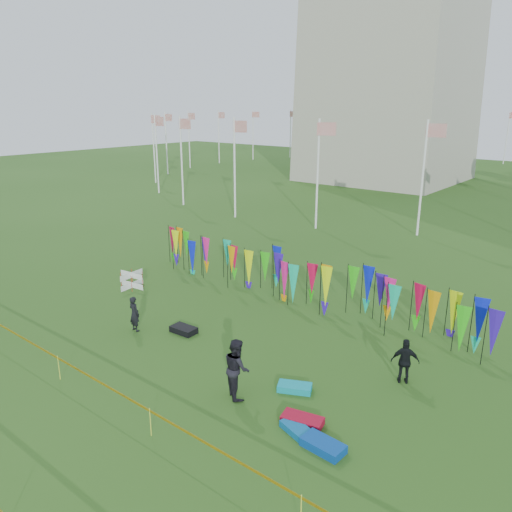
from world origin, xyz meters
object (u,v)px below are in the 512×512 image
Objects in this scene: person_right at (405,361)px; kite_bag_red at (302,420)px; kite_bag_black at (184,330)px; kite_bag_teal at (297,430)px; person_left at (134,314)px; person_mid at (237,368)px; kite_bag_blue at (323,445)px; box_kite at (132,280)px; kite_bag_turquoise at (295,387)px.

person_right is 4.32m from kite_bag_red.
kite_bag_black reaches higher than kite_bag_teal.
kite_bag_black is (1.69, 1.14, -0.63)m from person_left.
kite_bag_black is (-7.21, 2.01, 0.01)m from kite_bag_red.
person_mid is at bearing 174.92° from person_left.
person_right is (3.84, 4.12, -0.20)m from person_mid.
kite_bag_blue is at bearing 175.02° from person_left.
kite_bag_blue is 0.97× the size of kite_bag_red.
kite_bag_blue is 0.95m from kite_bag_teal.
kite_bag_blue is (-0.29, -4.64, -0.67)m from person_right.
person_left is at bearing 24.44° from person_mid.
person_right is 4.69m from kite_bag_blue.
kite_bag_turquoise is at bearing -12.37° from box_kite.
person_left is 1.23× the size of kite_bag_red.
person_left is (4.17, -3.04, 0.32)m from box_kite.
box_kite is at bearing 12.24° from person_mid.
kite_bag_teal is (-0.94, 0.14, -0.02)m from kite_bag_blue.
kite_bag_black is (-4.75, 2.09, -0.86)m from person_mid.
person_mid is at bearing 19.35° from person_right.
kite_bag_blue is at bearing -17.69° from box_kite.
person_left is 9.16m from kite_bag_teal.
person_mid is 2.78m from kite_bag_teal.
box_kite is at bearing -27.20° from person_right.
box_kite is 11.35m from person_mid.
kite_bag_teal is at bearing -53.07° from kite_bag_turquoise.
person_mid is 1.80× the size of kite_bag_turquoise.
kite_bag_teal is at bearing 171.34° from kite_bag_blue.
kite_bag_black is 1.00× the size of kite_bag_teal.
person_mid reaches higher than kite_bag_turquoise.
kite_bag_blue is at bearing 58.71° from person_right.
kite_bag_red is (13.07, -3.91, -0.32)m from box_kite.
person_mid reaches higher than kite_bag_blue.
person_mid is at bearing -177.94° from kite_bag_red.
person_mid is at bearing 171.98° from kite_bag_teal.
kite_bag_black is at bearing 162.57° from kite_bag_blue.
person_mid is 1.85× the size of kite_bag_black.
kite_bag_red is at bearing 107.21° from kite_bag_teal.
kite_bag_turquoise is 0.93× the size of kite_bag_blue.
person_right is (10.27, 3.17, 0.04)m from person_left.
person_mid is 5.64m from person_right.
kite_bag_red is at bearing 177.81° from person_left.
person_right is 1.48× the size of kite_bag_black.
box_kite is 0.80× the size of kite_bag_teal.
kite_bag_blue is 1.24m from kite_bag_red.
kite_bag_red is at bearing -145.03° from person_mid.
kite_bag_turquoise is at bearing -173.36° from person_left.
kite_bag_teal is at bearing 46.93° from person_right.
person_left is 7.75m from kite_bag_turquoise.
kite_bag_blue is at bearing -17.43° from kite_bag_black.
kite_bag_black is (-8.59, -2.03, -0.67)m from person_right.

